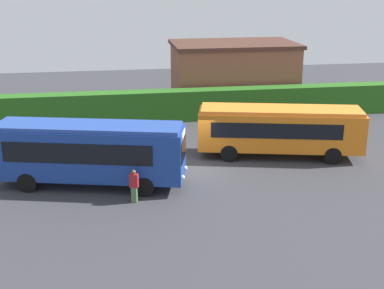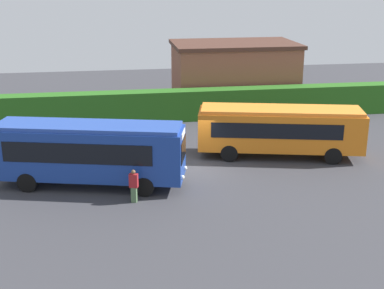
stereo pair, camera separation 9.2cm
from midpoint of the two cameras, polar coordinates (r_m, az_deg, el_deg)
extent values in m
plane|color=#38383D|center=(30.22, 0.18, -2.37)|extent=(64.00, 64.00, 0.00)
cube|color=navy|center=(27.42, -11.07, -0.82)|extent=(9.89, 4.66, 2.57)
cube|color=#2747A0|center=(27.01, -11.24, 1.96)|extent=(9.56, 4.41, 0.20)
cube|color=black|center=(28.49, -11.04, 0.56)|extent=(7.27, 1.90, 1.03)
cube|color=black|center=(26.33, -12.44, -1.00)|extent=(7.27, 1.90, 1.03)
cube|color=black|center=(26.40, -1.01, -0.51)|extent=(0.52, 1.88, 1.08)
cube|color=silver|center=(26.16, -1.02, 1.14)|extent=(0.36, 1.26, 0.28)
cylinder|color=black|center=(28.21, -4.48, -2.88)|extent=(1.04, 0.52, 1.00)
cylinder|color=black|center=(26.24, -5.25, -4.55)|extent=(1.04, 0.52, 1.00)
cylinder|color=black|center=(29.76, -15.87, -2.40)|extent=(1.04, 0.52, 1.00)
cylinder|color=black|center=(27.90, -17.40, -3.93)|extent=(1.04, 0.52, 1.00)
sphere|color=silver|center=(27.43, -0.82, -2.55)|extent=(0.22, 0.22, 0.22)
sphere|color=silver|center=(26.23, -1.12, -3.54)|extent=(0.22, 0.22, 0.22)
cube|color=orange|center=(31.79, 9.37, 1.59)|extent=(9.92, 4.64, 2.23)
cube|color=orange|center=(31.47, 9.48, 3.71)|extent=(9.60, 4.38, 0.20)
cube|color=black|center=(32.89, 8.69, 2.67)|extent=(7.30, 1.78, 0.89)
cube|color=black|center=(30.49, 9.02, 1.42)|extent=(7.30, 1.78, 0.89)
cube|color=black|center=(32.52, 17.88, 1.81)|extent=(0.51, 1.99, 0.94)
cube|color=silver|center=(32.35, 17.99, 2.94)|extent=(0.36, 1.34, 0.28)
cylinder|color=black|center=(33.61, 14.17, 0.10)|extent=(1.04, 0.50, 1.00)
cylinder|color=black|center=(31.48, 14.83, -1.18)|extent=(1.04, 0.50, 1.00)
cylinder|color=black|center=(33.09, 3.96, 0.34)|extent=(1.04, 0.50, 1.00)
cylinder|color=black|center=(30.92, 3.92, -0.95)|extent=(1.04, 0.50, 1.00)
sphere|color=silver|center=(33.44, 17.48, 0.43)|extent=(0.22, 0.22, 0.22)
sphere|color=silver|center=(32.18, 18.00, -0.30)|extent=(0.22, 0.22, 0.22)
cube|color=silver|center=(30.57, -16.58, -2.10)|extent=(0.39, 0.35, 0.82)
cube|color=black|center=(30.33, -16.71, -0.74)|extent=(0.55, 0.45, 0.71)
sphere|color=beige|center=(30.19, -16.79, 0.10)|extent=(0.22, 0.22, 0.22)
cube|color=#4C6B47|center=(31.38, -14.52, -1.42)|extent=(0.29, 0.31, 0.79)
cube|color=olive|center=(31.15, -14.63, -0.14)|extent=(0.34, 0.46, 0.69)
sphere|color=beige|center=(31.01, -14.69, 0.65)|extent=(0.22, 0.22, 0.22)
cube|color=#4C6B47|center=(25.70, -6.32, -5.38)|extent=(0.32, 0.31, 0.77)
cube|color=maroon|center=(25.42, -6.38, -3.89)|extent=(0.47, 0.37, 0.67)
sphere|color=brown|center=(25.26, -6.41, -2.96)|extent=(0.21, 0.21, 0.21)
cube|color=#28621C|center=(39.42, -2.20, 4.24)|extent=(44.00, 1.46, 2.26)
cube|color=brown|center=(44.07, 4.40, 7.40)|extent=(9.62, 6.09, 4.84)
cube|color=#4C2D23|center=(43.67, 4.48, 10.72)|extent=(10.00, 6.34, 0.30)
camera|label=1|loc=(0.05, -90.09, -0.03)|focal=49.53mm
camera|label=2|loc=(0.05, 89.91, 0.03)|focal=49.53mm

